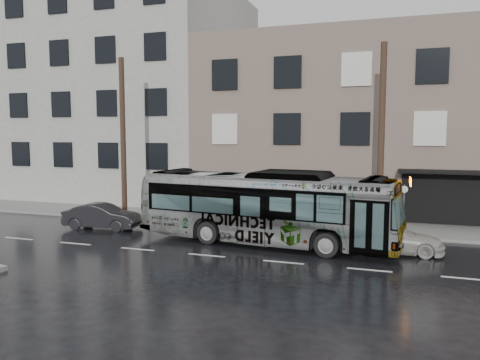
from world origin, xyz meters
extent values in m
plane|color=black|center=(0.00, 0.00, 0.00)|extent=(120.00, 120.00, 0.00)
cube|color=gray|center=(0.00, 4.90, 0.07)|extent=(90.00, 3.60, 0.15)
cube|color=#78675C|center=(5.00, 12.70, 5.50)|extent=(20.00, 12.00, 11.00)
cube|color=#B7B5AC|center=(-18.00, 14.20, 8.00)|extent=(26.00, 15.00, 16.00)
cylinder|color=#422F21|center=(6.50, 3.30, 4.65)|extent=(0.30, 0.30, 9.00)
cylinder|color=#422F21|center=(-7.50, 3.30, 4.65)|extent=(0.30, 0.30, 9.00)
cylinder|color=slate|center=(7.60, 3.30, 1.35)|extent=(0.06, 0.06, 2.40)
imported|color=#B2B2B2|center=(1.71, 0.29, 1.65)|extent=(12.08, 4.12, 3.30)
imported|color=#BBB9B2|center=(7.09, 0.48, 0.61)|extent=(4.21, 1.72, 1.22)
imported|color=black|center=(-7.22, 0.72, 0.65)|extent=(4.09, 1.79, 1.31)
camera|label=1|loc=(7.22, -19.72, 4.96)|focal=35.00mm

